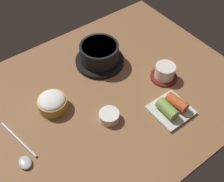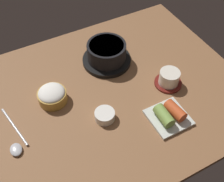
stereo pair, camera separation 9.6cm
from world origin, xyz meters
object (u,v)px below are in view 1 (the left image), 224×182
at_px(stone_pot, 99,55).
at_px(banchan_cup_center, 109,116).
at_px(kimchi_plate, 172,108).
at_px(tea_cup_with_saucer, 165,72).
at_px(spoon, 23,154).
at_px(rice_bowl, 52,102).

height_order(stone_pot, banchan_cup_center, stone_pot).
distance_m(stone_pot, kimchi_plate, 0.34).
bearing_deg(stone_pot, tea_cup_with_saucer, -55.59).
distance_m(stone_pot, banchan_cup_center, 0.27).
bearing_deg(spoon, stone_pot, 24.59).
bearing_deg(tea_cup_with_saucer, spoon, 177.93).
bearing_deg(spoon, banchan_cup_center, -9.63).
height_order(tea_cup_with_saucer, spoon, tea_cup_with_saucer).
bearing_deg(stone_pot, spoon, -155.41).
xyz_separation_m(rice_bowl, spoon, (-0.16, -0.10, -0.02)).
relative_size(banchan_cup_center, spoon, 0.34).
bearing_deg(banchan_cup_center, spoon, 170.37).
xyz_separation_m(stone_pot, kimchi_plate, (0.06, -0.34, -0.02)).
height_order(rice_bowl, spoon, rice_bowl).
xyz_separation_m(tea_cup_with_saucer, kimchi_plate, (-0.09, -0.13, -0.01)).
relative_size(stone_pot, spoon, 0.96).
bearing_deg(banchan_cup_center, stone_pot, 61.44).
height_order(stone_pot, rice_bowl, stone_pot).
height_order(kimchi_plate, spoon, kimchi_plate).
bearing_deg(kimchi_plate, rice_bowl, 141.04).
bearing_deg(kimchi_plate, tea_cup_with_saucer, 55.21).
xyz_separation_m(stone_pot, rice_bowl, (-0.25, -0.09, -0.01)).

